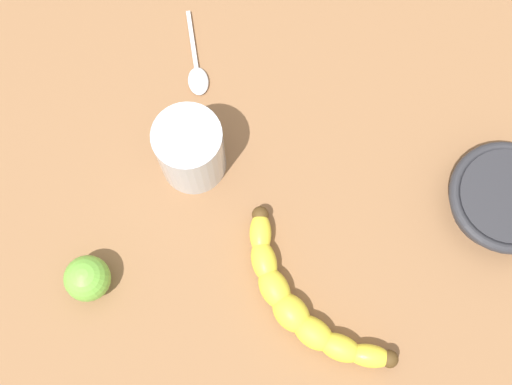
{
  "coord_description": "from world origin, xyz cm",
  "views": [
    {
      "loc": [
        -11.71,
        -16.41,
        72.57
      ],
      "look_at": [
        -0.73,
        -0.05,
        5.0
      ],
      "focal_mm": 45.46,
      "sensor_mm": 36.0,
      "label": 1
    }
  ],
  "objects_px": {
    "banana": "(300,305)",
    "teaspoon": "(198,76)",
    "lime_fruit": "(87,278)",
    "smoothie_glass": "(191,150)",
    "ceramic_bowl": "(504,199)"
  },
  "relations": [
    {
      "from": "banana",
      "to": "teaspoon",
      "type": "height_order",
      "value": "banana"
    },
    {
      "from": "banana",
      "to": "teaspoon",
      "type": "xyz_separation_m",
      "value": [
        0.05,
        0.29,
        -0.01
      ]
    },
    {
      "from": "banana",
      "to": "lime_fruit",
      "type": "relative_size",
      "value": 4.49
    },
    {
      "from": "smoothie_glass",
      "to": "ceramic_bowl",
      "type": "xyz_separation_m",
      "value": [
        0.25,
        -0.23,
        -0.02
      ]
    },
    {
      "from": "lime_fruit",
      "to": "smoothie_glass",
      "type": "bearing_deg",
      "value": 18.02
    },
    {
      "from": "banana",
      "to": "teaspoon",
      "type": "relative_size",
      "value": 2.03
    },
    {
      "from": "smoothie_glass",
      "to": "lime_fruit",
      "type": "bearing_deg",
      "value": -161.98
    },
    {
      "from": "smoothie_glass",
      "to": "lime_fruit",
      "type": "distance_m",
      "value": 0.17
    },
    {
      "from": "smoothie_glass",
      "to": "ceramic_bowl",
      "type": "height_order",
      "value": "smoothie_glass"
    },
    {
      "from": "smoothie_glass",
      "to": "lime_fruit",
      "type": "xyz_separation_m",
      "value": [
        -0.16,
        -0.05,
        -0.02
      ]
    },
    {
      "from": "banana",
      "to": "lime_fruit",
      "type": "distance_m",
      "value": 0.22
    },
    {
      "from": "ceramic_bowl",
      "to": "banana",
      "type": "bearing_deg",
      "value": 172.97
    },
    {
      "from": "banana",
      "to": "teaspoon",
      "type": "bearing_deg",
      "value": 162.29
    },
    {
      "from": "smoothie_glass",
      "to": "ceramic_bowl",
      "type": "bearing_deg",
      "value": -41.94
    },
    {
      "from": "teaspoon",
      "to": "lime_fruit",
      "type": "bearing_deg",
      "value": -32.85
    }
  ]
}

